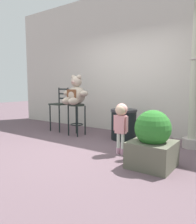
# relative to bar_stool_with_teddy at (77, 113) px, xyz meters

# --- Properties ---
(ground_plane) EXTENTS (24.00, 24.00, 0.00)m
(ground_plane) POSITION_rel_bar_stool_with_teddy_xyz_m (0.84, -0.90, -0.52)
(ground_plane) COLOR #5E4A52
(building_wall) EXTENTS (7.88, 0.30, 3.46)m
(building_wall) POSITION_rel_bar_stool_with_teddy_xyz_m (0.84, 1.14, 1.22)
(building_wall) COLOR beige
(building_wall) RESTS_ON ground_plane
(bar_stool_with_teddy) EXTENTS (0.36, 0.36, 0.73)m
(bar_stool_with_teddy) POSITION_rel_bar_stool_with_teddy_xyz_m (0.00, 0.00, 0.00)
(bar_stool_with_teddy) COLOR black
(bar_stool_with_teddy) RESTS_ON ground_plane
(teddy_bear) EXTENTS (0.64, 0.57, 0.67)m
(teddy_bear) POSITION_rel_bar_stool_with_teddy_xyz_m (0.00, -0.03, 0.46)
(teddy_bear) COLOR #AE9D8B
(teddy_bear) RESTS_ON bar_stool_with_teddy
(child_walking) EXTENTS (0.27, 0.22, 0.86)m
(child_walking) POSITION_rel_bar_stool_with_teddy_xyz_m (1.54, -0.66, 0.11)
(child_walking) COLOR #CD95AD
(child_walking) RESTS_ON ground_plane
(trash_bin) EXTENTS (0.56, 0.56, 0.65)m
(trash_bin) POSITION_rel_bar_stool_with_teddy_xyz_m (1.08, 0.28, -0.19)
(trash_bin) COLOR black
(trash_bin) RESTS_ON ground_plane
(lamppost) EXTENTS (0.31, 0.31, 2.79)m
(lamppost) POSITION_rel_bar_stool_with_teddy_xyz_m (2.43, 0.42, 0.59)
(lamppost) COLOR #ABA19A
(lamppost) RESTS_ON ground_plane
(bar_chair_empty) EXTENTS (0.38, 0.38, 1.10)m
(bar_chair_empty) POSITION_rel_bar_stool_with_teddy_xyz_m (-0.71, 0.17, 0.11)
(bar_chair_empty) COLOR black
(bar_chair_empty) RESTS_ON ground_plane
(planter_with_shrub) EXTENTS (0.60, 0.60, 0.81)m
(planter_with_shrub) POSITION_rel_bar_stool_with_teddy_xyz_m (2.20, -0.93, -0.15)
(planter_with_shrub) COLOR #5A5A49
(planter_with_shrub) RESTS_ON ground_plane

